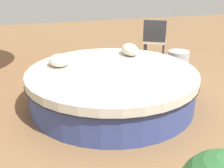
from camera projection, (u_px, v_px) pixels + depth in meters
The scene contains 6 objects.
ground_plane at pixel (112, 104), 4.77m from camera, with size 16.00×16.00×0.00m, color olive.
round_bed at pixel (112, 87), 4.66m from camera, with size 2.72×2.72×0.59m.
throw_pillow_0 at pixel (130, 49), 5.30m from camera, with size 0.46×0.29×0.21m, color beige.
throw_pillow_1 at pixel (59, 60), 4.72m from camera, with size 0.43×0.34×0.19m, color silver.
patio_chair at pixel (155, 37), 6.83m from camera, with size 0.69×0.70×0.98m.
side_table at pixel (178, 63), 5.97m from camera, with size 0.43×0.43×0.51m, color #B7B7BC.
Camera 1 is at (-4.12, 1.22, 2.09)m, focal length 46.22 mm.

